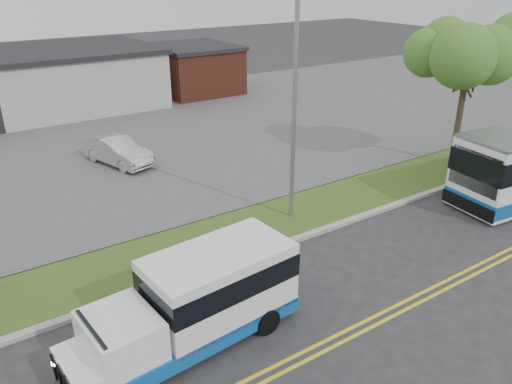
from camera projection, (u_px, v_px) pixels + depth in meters
ground at (271, 270)px, 17.45m from camera, size 140.00×140.00×0.00m
lane_line_north at (348, 330)px, 14.53m from camera, size 70.00×0.12×0.01m
lane_line_south at (355, 336)px, 14.30m from camera, size 70.00×0.12×0.01m
curb at (254, 254)px, 18.26m from camera, size 80.00×0.30×0.15m
verge at (229, 235)px, 19.63m from camera, size 80.00×3.30×0.10m
parking_lot at (110, 141)px, 30.33m from camera, size 80.00×25.00×0.10m
brick_wing at (194, 69)px, 41.69m from camera, size 6.30×7.30×3.90m
tree_east at (471, 45)px, 24.28m from camera, size 5.20×5.20×8.33m
streetlight_near at (296, 95)px, 18.90m from camera, size 0.35×1.53×9.50m
shuttle_bus at (200, 297)px, 13.71m from camera, size 6.83×2.72×2.56m
parked_car_a at (118, 151)px, 26.35m from camera, size 2.78×4.63×1.44m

